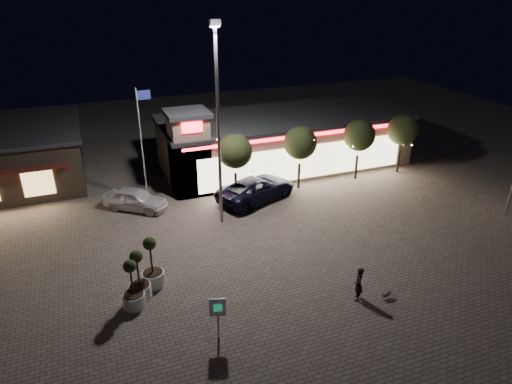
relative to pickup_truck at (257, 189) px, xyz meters
name	(u,v)px	position (x,y,z in m)	size (l,w,h in m)	color
ground	(231,301)	(-5.31, -10.26, -0.84)	(90.00, 90.00, 0.00)	#6B6157
retail_building	(279,140)	(4.20, 5.55, 1.37)	(20.40, 8.40, 6.10)	gray
floodlight_pole	(218,116)	(-3.31, -2.26, 6.18)	(0.60, 0.40, 12.38)	gray
flagpole	(142,136)	(-7.21, 2.74, 3.90)	(0.95, 0.10, 8.00)	white
string_tree_a	(235,151)	(-1.31, 0.74, 2.72)	(2.42, 2.42, 4.79)	#332319
string_tree_b	(300,143)	(3.69, 0.74, 2.72)	(2.42, 2.42, 4.79)	#332319
string_tree_c	(359,135)	(8.69, 0.74, 2.72)	(2.42, 2.42, 4.79)	#332319
string_tree_d	(403,130)	(12.69, 0.74, 2.72)	(2.42, 2.42, 4.79)	#332319
pickup_truck	(257,189)	(0.00, 0.00, 0.00)	(2.79, 6.05, 1.68)	black
white_sedan	(136,199)	(-8.26, 1.53, -0.09)	(1.77, 4.41, 1.50)	silver
pedestrian	(358,284)	(0.51, -12.38, 0.05)	(0.65, 0.43, 1.78)	black
dog	(387,294)	(1.92, -12.84, -0.57)	(0.51, 0.21, 0.27)	#59514C
planter_left	(139,283)	(-9.38, -8.40, -0.01)	(1.09, 1.09, 2.68)	white
planter_mid	(133,293)	(-9.76, -9.02, -0.03)	(1.06, 1.06, 2.62)	white
planter_right	(153,271)	(-8.61, -7.62, 0.03)	(1.14, 1.14, 2.81)	white
valet_sign	(218,311)	(-6.61, -12.50, 0.63)	(0.68, 0.25, 2.11)	gray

